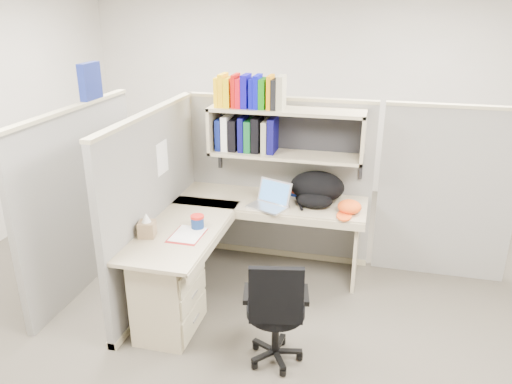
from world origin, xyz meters
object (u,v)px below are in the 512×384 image
(laptop, at_px, (268,196))
(task_chair, at_px, (275,327))
(desk, at_px, (199,267))
(snack_canister, at_px, (197,221))
(backpack, at_px, (316,189))

(laptop, xyz_separation_m, task_chair, (0.31, -1.12, -0.54))
(desk, distance_m, laptop, 0.88)
(desk, distance_m, snack_canister, 0.37)
(task_chair, bearing_deg, desk, 148.17)
(backpack, xyz_separation_m, snack_canister, (-0.86, -0.74, -0.09))
(desk, relative_size, backpack, 3.57)
(laptop, xyz_separation_m, backpack, (0.40, 0.19, 0.03))
(desk, relative_size, snack_canister, 15.67)
(task_chair, bearing_deg, laptop, 105.72)
(snack_canister, distance_m, task_chair, 1.08)
(laptop, bearing_deg, snack_canister, -108.63)
(task_chair, bearing_deg, snack_canister, 143.37)
(laptop, bearing_deg, desk, -100.38)
(backpack, distance_m, snack_canister, 1.14)
(backpack, relative_size, snack_canister, 4.39)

